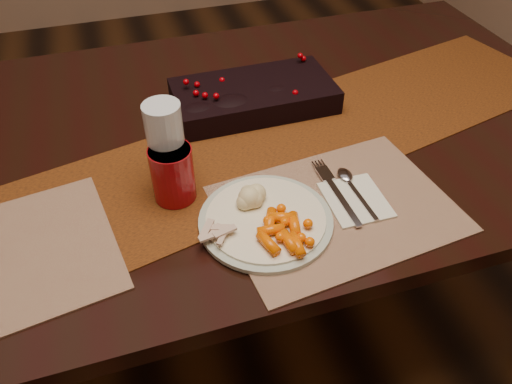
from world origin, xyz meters
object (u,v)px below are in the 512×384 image
object	(u,v)px
dinner_plate	(266,220)
wine_glass	(167,149)
napkin	(356,200)
red_cup	(173,174)
centerpiece	(254,93)
placemat_main	(337,208)
baby_carrots	(273,232)
turkey_shreds	(217,231)
mashed_potatoes	(248,193)
dining_table	(232,239)

from	to	relation	value
dinner_plate	wine_glass	world-z (taller)	wine_glass
napkin	red_cup	size ratio (longest dim) A/B	1.15
centerpiece	placemat_main	world-z (taller)	centerpiece
red_cup	baby_carrots	bearing A→B (deg)	-50.98
centerpiece	turkey_shreds	distance (m)	0.44
red_cup	wine_glass	xyz separation A→B (m)	(-0.00, 0.03, 0.04)
dinner_plate	napkin	bearing A→B (deg)	0.80
wine_glass	dinner_plate	bearing A→B (deg)	-46.34
turkey_shreds	centerpiece	bearing A→B (deg)	64.07
placemat_main	red_cup	bearing A→B (deg)	150.20
napkin	mashed_potatoes	bearing A→B (deg)	168.08
dining_table	centerpiece	world-z (taller)	centerpiece
dinner_plate	red_cup	size ratio (longest dim) A/B	2.21
dining_table	turkey_shreds	distance (m)	0.53
dining_table	dinner_plate	distance (m)	0.50
placemat_main	red_cup	world-z (taller)	red_cup
dinner_plate	centerpiece	bearing A→B (deg)	75.69
centerpiece	dinner_plate	size ratio (longest dim) A/B	1.52
centerpiece	red_cup	xyz separation A→B (m)	(-0.24, -0.26, 0.02)
dining_table	red_cup	world-z (taller)	red_cup
dining_table	baby_carrots	world-z (taller)	baby_carrots
dining_table	red_cup	size ratio (longest dim) A/B	16.18
turkey_shreds	wine_glass	world-z (taller)	wine_glass
dining_table	wine_glass	xyz separation A→B (m)	(-0.15, -0.16, 0.47)
centerpiece	placemat_main	size ratio (longest dim) A/B	0.88
centerpiece	napkin	world-z (taller)	centerpiece
dining_table	mashed_potatoes	bearing A→B (deg)	-96.09
baby_carrots	wine_glass	xyz separation A→B (m)	(-0.14, 0.20, 0.07)
centerpiece	red_cup	bearing A→B (deg)	-132.97
turkey_shreds	red_cup	xyz separation A→B (m)	(-0.05, 0.14, 0.03)
centerpiece	baby_carrots	xyz separation A→B (m)	(-0.10, -0.43, -0.01)
napkin	placemat_main	bearing A→B (deg)	-169.60
turkey_shreds	red_cup	bearing A→B (deg)	109.45
mashed_potatoes	red_cup	distance (m)	0.15
napkin	turkey_shreds	bearing A→B (deg)	-175.23
placemat_main	baby_carrots	world-z (taller)	baby_carrots
red_cup	dinner_plate	bearing A→B (deg)	-40.38
baby_carrots	turkey_shreds	size ratio (longest dim) A/B	1.75
wine_glass	mashed_potatoes	bearing A→B (deg)	-39.05
placemat_main	dinner_plate	xyz separation A→B (m)	(-0.14, 0.00, 0.01)
red_cup	wine_glass	size ratio (longest dim) A/B	0.58
placemat_main	napkin	world-z (taller)	napkin
dining_table	baby_carrots	xyz separation A→B (m)	(-0.01, -0.36, 0.40)
dinner_plate	turkey_shreds	distance (m)	0.10
centerpiece	dinner_plate	bearing A→B (deg)	-104.31
mashed_potatoes	baby_carrots	bearing A→B (deg)	-81.29
centerpiece	napkin	bearing A→B (deg)	-77.16
red_cup	centerpiece	bearing A→B (deg)	47.03
placemat_main	baby_carrots	size ratio (longest dim) A/B	3.69
placemat_main	napkin	size ratio (longest dim) A/B	3.35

